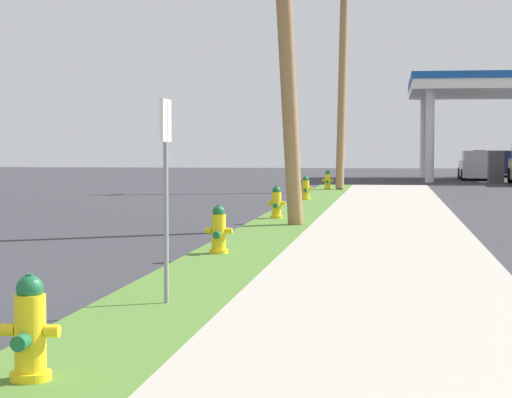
# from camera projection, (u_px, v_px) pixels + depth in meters

# --- Properties ---
(fire_hydrant_nearest) EXTENTS (0.42, 0.38, 0.74)m
(fire_hydrant_nearest) POSITION_uv_depth(u_px,v_px,m) (30.00, 334.00, 6.61)
(fire_hydrant_nearest) COLOR yellow
(fire_hydrant_nearest) RESTS_ON grass_verge
(fire_hydrant_second) EXTENTS (0.42, 0.38, 0.74)m
(fire_hydrant_second) POSITION_uv_depth(u_px,v_px,m) (219.00, 232.00, 14.57)
(fire_hydrant_second) COLOR yellow
(fire_hydrant_second) RESTS_ON grass_verge
(fire_hydrant_third) EXTENTS (0.42, 0.37, 0.74)m
(fire_hydrant_third) POSITION_uv_depth(u_px,v_px,m) (276.00, 204.00, 21.84)
(fire_hydrant_third) COLOR yellow
(fire_hydrant_third) RESTS_ON grass_verge
(fire_hydrant_fourth) EXTENTS (0.42, 0.37, 0.74)m
(fire_hydrant_fourth) POSITION_uv_depth(u_px,v_px,m) (306.00, 189.00, 29.72)
(fire_hydrant_fourth) COLOR yellow
(fire_hydrant_fourth) RESTS_ON grass_verge
(fire_hydrant_fifth) EXTENTS (0.42, 0.38, 0.74)m
(fire_hydrant_fifth) POSITION_uv_depth(u_px,v_px,m) (328.00, 181.00, 37.04)
(fire_hydrant_fifth) COLOR yellow
(fire_hydrant_fifth) RESTS_ON grass_verge
(utility_pole_background) EXTENTS (0.45, 2.12, 8.36)m
(utility_pole_background) POSITION_uv_depth(u_px,v_px,m) (342.00, 81.00, 37.31)
(utility_pole_background) COLOR #937047
(utility_pole_background) RESTS_ON grass_verge
(street_sign_post) EXTENTS (0.05, 0.36, 2.12)m
(street_sign_post) POSITION_uv_depth(u_px,v_px,m) (166.00, 158.00, 9.84)
(street_sign_post) COLOR gray
(street_sign_post) RESTS_ON grass_verge
(car_navy_by_near_pump) EXTENTS (1.94, 4.50, 1.57)m
(car_navy_by_near_pump) POSITION_uv_depth(u_px,v_px,m) (503.00, 164.00, 58.35)
(car_navy_by_near_pump) COLOR navy
(car_navy_by_near_pump) RESTS_ON ground
(car_silver_by_far_pump) EXTENTS (2.03, 4.54, 1.57)m
(car_silver_by_far_pump) POSITION_uv_depth(u_px,v_px,m) (478.00, 167.00, 51.74)
(car_silver_by_far_pump) COLOR #BCBCC1
(car_silver_by_far_pump) RESTS_ON ground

